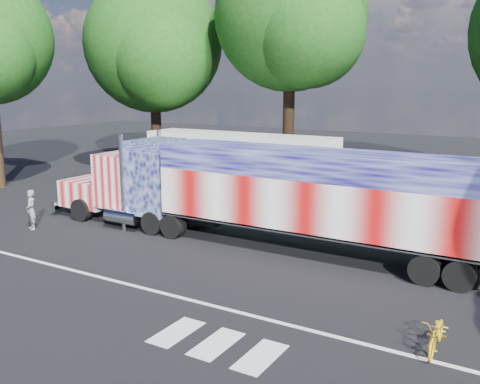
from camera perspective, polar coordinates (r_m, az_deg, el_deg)
The scene contains 8 objects.
ground at distance 19.02m, azimuth -4.67°, elevation -7.20°, with size 100.00×100.00×0.00m, color black.
lane_markings at distance 15.25m, azimuth -7.71°, elevation -12.16°, with size 30.00×2.67×0.01m.
semi_truck at distance 20.14m, azimuth 2.23°, elevation 0.06°, with size 19.01×3.00×4.05m.
coach_bus at distance 30.10m, azimuth -0.09°, elevation 3.21°, with size 11.28×2.63×3.28m.
woman at distance 24.21m, azimuth -21.39°, elevation -1.77°, with size 0.62×0.40×1.69m, color slate.
bicycle at distance 13.55m, azimuth 20.27°, elevation -14.04°, with size 0.57×1.63×0.86m, color gold.
tree_nw_a at distance 37.44m, azimuth -9.07°, elevation 15.31°, with size 9.67×9.21×13.25m.
tree_n_mid at distance 33.34m, azimuth 5.61°, elevation 18.24°, with size 9.51×9.06×14.57m.
Camera 1 is at (10.51, -14.61, 6.15)m, focal length 40.00 mm.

